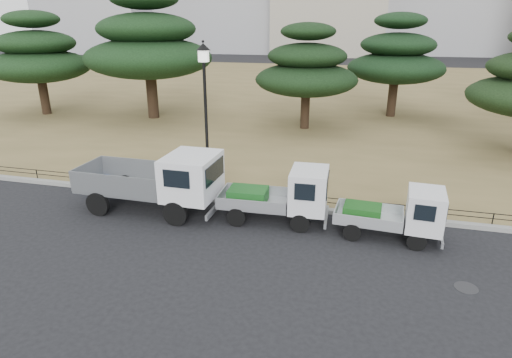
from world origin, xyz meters
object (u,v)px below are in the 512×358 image
(truck_large, at_px, (157,179))
(tarp_pile, at_px, (108,176))
(truck_kei_rear, at_px, (397,214))
(truck_kei_front, at_px, (282,195))
(street_lamp, at_px, (205,96))

(truck_large, xyz_separation_m, tarp_pile, (-3.07, 1.59, -0.70))
(tarp_pile, bearing_deg, truck_kei_rear, -8.25)
(truck_kei_front, bearing_deg, truck_kei_rear, -7.20)
(street_lamp, bearing_deg, truck_kei_front, -23.02)
(truck_kei_rear, bearing_deg, truck_kei_front, 179.16)
(street_lamp, bearing_deg, truck_kei_rear, -13.57)
(truck_kei_front, distance_m, truck_kei_rear, 3.77)
(street_lamp, xyz_separation_m, tarp_pile, (-4.42, -0.03, -3.46))
(truck_large, height_order, street_lamp, street_lamp)
(truck_kei_front, relative_size, street_lamp, 0.65)
(truck_kei_front, bearing_deg, tarp_pile, 167.82)
(truck_kei_front, height_order, truck_kei_rear, truck_kei_front)
(truck_large, relative_size, truck_kei_front, 1.38)
(truck_kei_rear, bearing_deg, tarp_pile, 175.81)
(tarp_pile, bearing_deg, street_lamp, 0.34)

